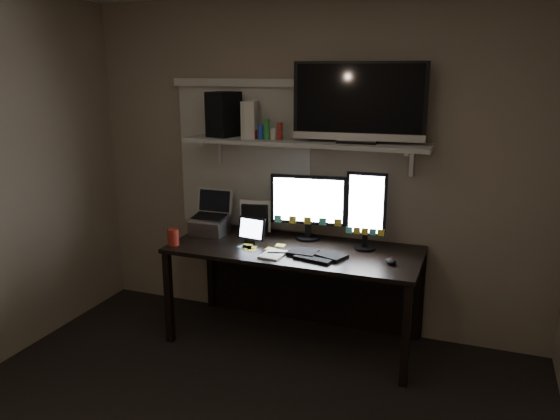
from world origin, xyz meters
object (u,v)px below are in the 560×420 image
at_px(laptop, 209,213).
at_px(mouse, 391,261).
at_px(tablet, 252,230).
at_px(cup, 173,237).
at_px(monitor_landscape, 308,207).
at_px(monitor_portrait, 366,211).
at_px(keyboard, 317,254).
at_px(tv, 359,103).
at_px(desk, 299,265).
at_px(game_console, 252,119).
at_px(speaker, 224,114).

bearing_deg(laptop, mouse, -8.14).
height_order(tablet, cup, tablet).
relative_size(monitor_landscape, monitor_portrait, 1.01).
relative_size(monitor_landscape, keyboard, 1.41).
bearing_deg(tv, mouse, -46.95).
height_order(monitor_portrait, laptop, monitor_portrait).
xyz_separation_m(desk, mouse, (0.71, -0.22, 0.19)).
bearing_deg(tablet, monitor_landscape, 39.76).
bearing_deg(monitor_landscape, tv, -10.87).
bearing_deg(monitor_portrait, cup, -166.02).
distance_m(laptop, tv, 1.42).
height_order(keyboard, tablet, tablet).
distance_m(monitor_landscape, game_console, 0.77).
height_order(monitor_landscape, mouse, monitor_landscape).
distance_m(desk, speaker, 1.28).
bearing_deg(speaker, tablet, -19.97).
xyz_separation_m(monitor_portrait, game_console, (-0.90, 0.07, 0.60)).
relative_size(cup, game_console, 0.44).
distance_m(monitor_portrait, mouse, 0.42).
relative_size(tablet, speaker, 0.66).
relative_size(desk, mouse, 18.46).
xyz_separation_m(monitor_landscape, monitor_portrait, (0.45, -0.09, 0.03)).
bearing_deg(mouse, desk, 144.38).
xyz_separation_m(keyboard, game_console, (-0.62, 0.33, 0.87)).
relative_size(tablet, tv, 0.24).
distance_m(monitor_portrait, cup, 1.41).
distance_m(monitor_landscape, speaker, 0.95).
xyz_separation_m(monitor_landscape, tablet, (-0.36, -0.22, -0.15)).
relative_size(keyboard, laptop, 1.21).
height_order(desk, mouse, mouse).
bearing_deg(tv, laptop, -177.30).
xyz_separation_m(laptop, game_console, (0.31, 0.13, 0.72)).
bearing_deg(laptop, game_console, 21.05).
height_order(laptop, cup, laptop).
height_order(desk, monitor_landscape, monitor_landscape).
height_order(cup, tv, tv).
distance_m(tablet, laptop, 0.41).
relative_size(mouse, game_console, 0.36).
distance_m(monitor_portrait, game_console, 1.08).
bearing_deg(mouse, laptop, 153.98).
bearing_deg(cup, tv, 20.11).
relative_size(keyboard, speaker, 1.21).
bearing_deg(tablet, speaker, 153.84).
distance_m(keyboard, cup, 1.06).
relative_size(keyboard, mouse, 4.16).
relative_size(desk, monitor_portrait, 3.18).
bearing_deg(cup, desk, 23.36).
distance_m(monitor_landscape, tablet, 0.45).
xyz_separation_m(tv, speaker, (-1.04, 0.02, -0.11)).
bearing_deg(monitor_portrait, speaker, 173.53).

